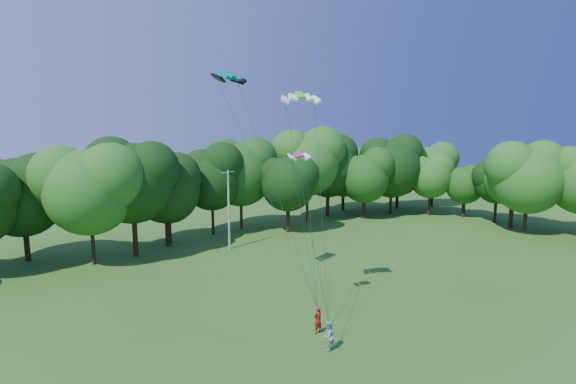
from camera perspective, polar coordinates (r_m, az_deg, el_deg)
utility_pole at (r=50.03m, az=-7.54°, el=-2.17°), size 1.74×0.52×8.87m
kite_flyer_left at (r=31.32m, az=3.80°, el=-15.88°), size 0.72×0.50×1.88m
kite_flyer_right at (r=29.29m, az=5.14°, el=-17.72°), size 0.99×0.81×1.90m
kite_teal at (r=36.31m, az=-7.59°, el=14.57°), size 3.11×2.13×0.61m
kite_green at (r=32.37m, az=1.55°, el=12.18°), size 2.98×2.17×0.63m
kite_pink at (r=31.15m, az=1.39°, el=4.82°), size 1.65×0.97×0.37m
tree_back_center at (r=52.19m, az=-15.29°, el=1.44°), size 8.36×8.36×12.17m
tree_back_east at (r=72.13m, az=7.08°, el=3.51°), size 8.18×8.18×11.90m
tree_flank_east at (r=66.23m, az=26.80°, el=2.21°), size 8.24×8.24×11.98m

